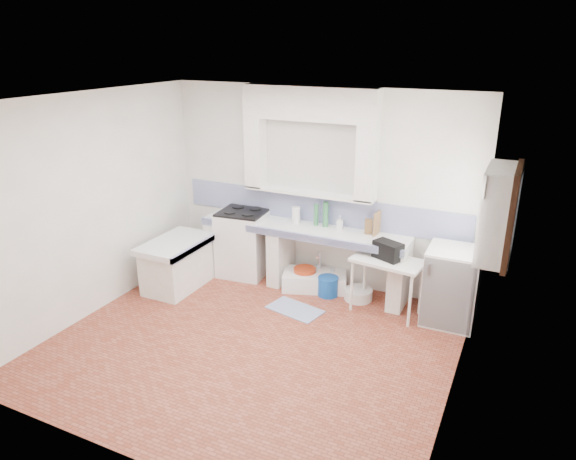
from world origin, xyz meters
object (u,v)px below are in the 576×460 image
at_px(stove, 244,243).
at_px(fridge, 451,286).
at_px(side_table, 386,286).
at_px(sink, 315,281).

relative_size(stove, fridge, 0.99).
height_order(stove, fridge, fridge).
xyz_separation_m(stove, fridge, (3.06, -0.15, 0.00)).
distance_m(stove, fridge, 3.06).
bearing_deg(fridge, side_table, -172.79).
xyz_separation_m(stove, sink, (1.17, -0.02, -0.38)).
distance_m(stove, side_table, 2.29).
bearing_deg(stove, side_table, -12.38).
height_order(sink, fridge, fridge).
relative_size(stove, sink, 1.08).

